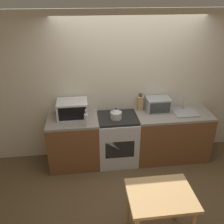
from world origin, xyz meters
name	(u,v)px	position (x,y,z in m)	size (l,w,h in m)	color
ground_plane	(136,181)	(0.00, 0.00, 0.00)	(16.00, 16.00, 0.00)	brown
wall_back	(128,87)	(0.00, 0.95, 1.30)	(10.00, 0.06, 2.60)	beige
counter_left_run	(74,142)	(-1.00, 0.61, 0.45)	(0.86, 0.62, 0.90)	brown
counter_right_run	(171,135)	(0.77, 0.61, 0.45)	(1.32, 0.62, 0.90)	brown
stove_range	(117,139)	(-0.23, 0.60, 0.45)	(0.68, 0.62, 0.90)	silver
kettle	(116,114)	(-0.27, 0.55, 0.99)	(0.19, 0.19, 0.20)	#B7B7BC
microwave	(73,109)	(-0.99, 0.70, 1.05)	(0.51, 0.38, 0.29)	silver
bottle	(86,119)	(-0.77, 0.38, 1.01)	(0.07, 0.07, 0.28)	silver
knife_block	(140,103)	(0.20, 0.82, 1.03)	(0.09, 0.07, 0.33)	tan
toaster_oven	(158,105)	(0.50, 0.74, 1.02)	(0.41, 0.30, 0.25)	#999BA0
sink_basin	(185,112)	(0.97, 0.61, 0.92)	(0.41, 0.36, 0.24)	#999BA0
dining_table	(160,201)	(0.04, -1.05, 0.62)	(0.77, 0.61, 0.74)	tan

